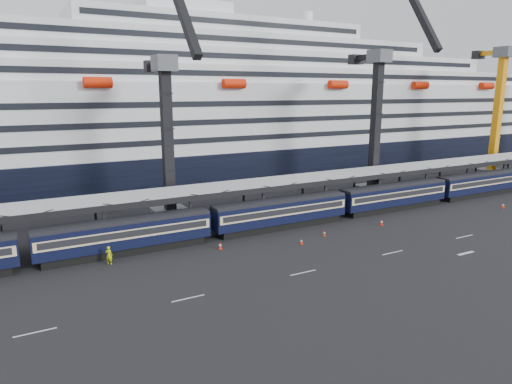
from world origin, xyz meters
TOP-DOWN VIEW (x-y plane):
  - ground at (0.00, 0.00)m, footprint 260.00×260.00m
  - lane_markings at (8.15, -5.23)m, footprint 111.00×4.27m
  - train at (-4.65, 10.00)m, footprint 133.05×3.00m
  - canopy at (0.00, 14.00)m, footprint 130.00×6.25m
  - cruise_ship at (-1.08, 45.99)m, footprint 214.09×28.84m
  - crane_dark_near at (-20.00, 18.59)m, footprint 4.50×17.75m
  - crane_dark_mid at (15.00, 17.59)m, footprint 4.50×18.24m
  - crane_yellow_near at (48.00, 18.47)m, footprint 4.50×20.12m
  - worker at (-30.37, 7.50)m, footprint 0.85×0.81m
  - traffic_cone_b at (-18.35, 6.32)m, footprint 0.43×0.43m
  - traffic_cone_c at (-9.27, 3.31)m, footprint 0.36×0.36m
  - traffic_cone_d at (-5.03, 4.54)m, footprint 0.36×0.36m
  - traffic_cone_e at (4.55, 4.65)m, footprint 0.44×0.44m
  - traffic_cone_f at (27.57, 2.65)m, footprint 0.43×0.43m

SIDE VIEW (x-z plane):
  - ground at x=0.00m, z-range 0.00..0.00m
  - lane_markings at x=8.15m, z-range 0.00..0.02m
  - traffic_cone_c at x=-9.27m, z-range 0.00..0.71m
  - traffic_cone_d at x=-5.03m, z-range 0.00..0.72m
  - traffic_cone_f at x=27.57m, z-range -0.01..0.85m
  - traffic_cone_b at x=-18.35m, z-range -0.01..0.85m
  - traffic_cone_e at x=4.55m, z-range -0.01..0.87m
  - worker at x=-30.37m, z-range 0.00..1.96m
  - train at x=-4.65m, z-range 0.18..4.23m
  - canopy at x=0.00m, z-range 2.49..8.01m
  - crane_dark_near at x=-20.00m, z-range -5.61..29.47m
  - cruise_ship at x=-1.08m, z-range -4.66..29.34m
  - crane_dark_mid at x=15.00m, z-range -6.46..33.18m
  - crane_yellow_near at x=48.00m, z-range -5.84..34.32m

